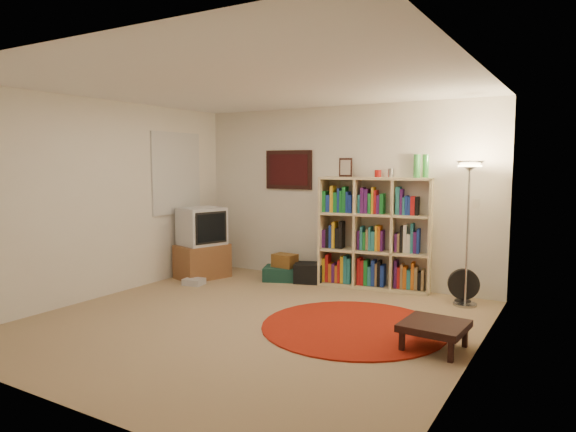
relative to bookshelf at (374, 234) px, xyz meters
The scene contains 12 objects.
room 2.24m from the bookshelf, 106.02° to the right, with size 4.54×4.54×2.54m.
bookshelf is the anchor object (origin of this frame).
floor_lamp 1.50m from the bookshelf, 13.56° to the right, with size 0.34×0.34×1.73m.
floor_fan 1.37m from the bookshelf, 10.31° to the right, with size 0.38×0.25×0.43m.
tv_stand 2.52m from the bookshelf, 162.51° to the right, with size 0.69×0.84×1.05m.
dvd_box 2.59m from the bookshelf, 152.11° to the right, with size 0.30×0.26×0.09m.
suitcase 1.42m from the bookshelf, 167.70° to the right, with size 0.72×0.59×0.20m.
wicker_basket 1.35m from the bookshelf, 167.38° to the right, with size 0.35×0.26×0.19m.
duffel_bag 1.09m from the bookshelf, 166.41° to the right, with size 0.49×0.45×0.28m.
paper_towel 0.83m from the bookshelf, behind, with size 0.13×0.13×0.24m.
red_rug 1.96m from the bookshelf, 75.10° to the right, with size 1.91×1.91×0.02m.
side_table 2.44m from the bookshelf, 55.37° to the right, with size 0.58×0.58×0.25m.
Camera 1 is at (3.07, -4.42, 1.71)m, focal length 32.00 mm.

